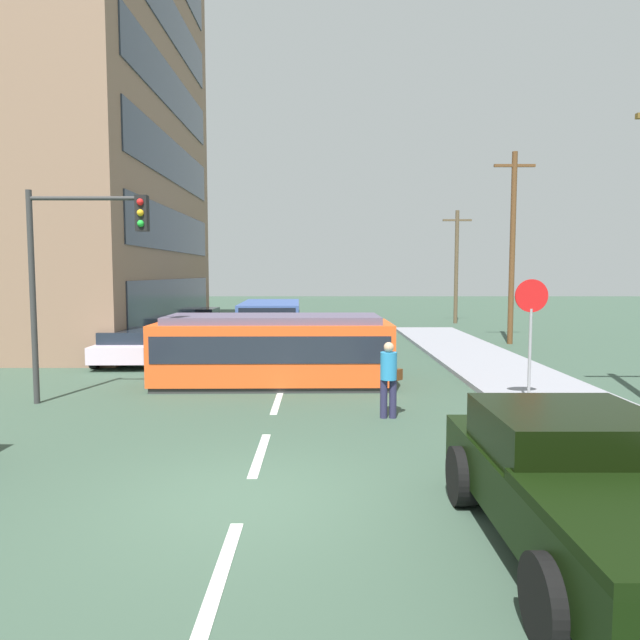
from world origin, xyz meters
TOP-DOWN VIEW (x-y plane):
  - ground_plane at (0.00, 10.00)m, footprint 120.00×120.00m
  - sidewalk_curb_right at (6.80, 6.00)m, footprint 3.20×36.00m
  - lane_stripe_0 at (0.00, -2.00)m, footprint 0.16×2.40m
  - lane_stripe_1 at (0.00, 2.00)m, footprint 0.16×2.40m
  - lane_stripe_2 at (0.00, 6.00)m, footprint 0.16×2.40m
  - lane_stripe_3 at (0.00, 14.25)m, footprint 0.16×2.40m
  - lane_stripe_4 at (0.00, 20.25)m, footprint 0.16×2.40m
  - streetcar_tram at (-0.26, 8.25)m, footprint 6.60×2.62m
  - city_bus at (-1.15, 17.63)m, footprint 2.73×6.04m
  - pedestrian_crossing at (2.55, 4.53)m, footprint 0.50×0.36m
  - pickup_truck_parked at (3.99, -1.63)m, footprint 2.28×5.00m
  - parked_sedan_mid at (-5.51, 12.21)m, footprint 2.13×4.12m
  - parked_sedan_far at (-5.63, 18.16)m, footprint 1.99×4.44m
  - parked_sedan_furthest at (-5.59, 24.43)m, footprint 2.03×4.10m
  - stop_sign at (5.91, 5.38)m, footprint 0.76×0.07m
  - traffic_light_mast at (-4.72, 5.93)m, footprint 2.88×0.33m
  - utility_pole_mid at (9.53, 17.66)m, footprint 1.80×0.24m
  - utility_pole_far at (9.58, 28.21)m, footprint 1.80×0.24m

SIDE VIEW (x-z plane):
  - ground_plane at x=0.00m, z-range 0.00..0.00m
  - lane_stripe_0 at x=0.00m, z-range 0.00..0.01m
  - lane_stripe_1 at x=0.00m, z-range 0.00..0.01m
  - lane_stripe_2 at x=0.00m, z-range 0.00..0.01m
  - lane_stripe_3 at x=0.00m, z-range 0.00..0.01m
  - lane_stripe_4 at x=0.00m, z-range 0.00..0.01m
  - sidewalk_curb_right at x=6.80m, z-range 0.00..0.14m
  - parked_sedan_furthest at x=-5.59m, z-range 0.03..1.22m
  - parked_sedan_far at x=-5.63m, z-range 0.03..1.22m
  - parked_sedan_mid at x=-5.51m, z-range 0.03..1.22m
  - pickup_truck_parked at x=3.99m, z-range 0.02..1.57m
  - pedestrian_crossing at x=2.55m, z-range 0.11..1.78m
  - streetcar_tram at x=-0.26m, z-range 0.03..2.01m
  - city_bus at x=-1.15m, z-range 0.14..2.01m
  - stop_sign at x=5.91m, z-range 0.75..3.63m
  - traffic_light_mast at x=-4.72m, z-range 1.03..6.15m
  - utility_pole_far at x=9.58m, z-range 0.18..7.21m
  - utility_pole_mid at x=9.53m, z-range 0.18..8.61m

